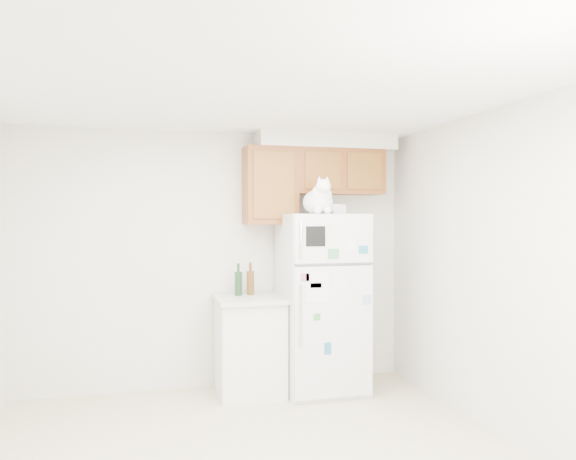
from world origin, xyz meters
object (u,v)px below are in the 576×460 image
object	(u,v)px
refrigerator	(322,302)
bottle_green	(238,279)
storage_box_front	(336,209)
cat	(319,200)
storage_box_back	(330,209)
base_counter	(250,345)
bottle_amber	(250,279)

from	to	relation	value
refrigerator	bottle_green	xyz separation A→B (m)	(-0.78, 0.18, 0.22)
refrigerator	storage_box_front	xyz separation A→B (m)	(0.15, -0.01, 0.89)
cat	bottle_green	xyz separation A→B (m)	(-0.70, 0.36, -0.75)
storage_box_front	bottle_green	xyz separation A→B (m)	(-0.93, 0.19, -0.67)
cat	storage_box_back	size ratio (longest dim) A/B	2.71
base_counter	storage_box_back	size ratio (longest dim) A/B	5.11
base_counter	cat	xyz separation A→B (m)	(0.61, -0.26, 1.37)
cat	storage_box_front	distance (m)	0.30
refrigerator	storage_box_front	bearing A→B (deg)	-3.67
base_counter	storage_box_front	bearing A→B (deg)	-5.67
bottle_amber	storage_box_back	bearing A→B (deg)	-4.51
cat	bottle_green	world-z (taller)	cat
bottle_green	bottle_amber	size ratio (longest dim) A/B	0.99
base_counter	storage_box_back	bearing A→B (deg)	4.89
base_counter	storage_box_back	distance (m)	1.53
refrigerator	bottle_amber	world-z (taller)	refrigerator
refrigerator	bottle_green	size ratio (longest dim) A/B	5.51
storage_box_back	bottle_green	xyz separation A→B (m)	(-0.92, 0.04, -0.68)
cat	bottle_green	distance (m)	1.09
storage_box_front	bottle_amber	xyz separation A→B (m)	(-0.80, 0.22, -0.67)
refrigerator	base_counter	xyz separation A→B (m)	(-0.69, 0.07, -0.39)
cat	storage_box_front	bearing A→B (deg)	36.89
base_counter	cat	distance (m)	1.52
cat	storage_box_front	world-z (taller)	cat
storage_box_back	storage_box_front	distance (m)	0.15
storage_box_back	storage_box_front	bearing A→B (deg)	-61.89
storage_box_back	bottle_amber	size ratio (longest dim) A/B	0.58
base_counter	bottle_green	bearing A→B (deg)	130.12
refrigerator	storage_box_back	world-z (taller)	storage_box_back
bottle_amber	bottle_green	bearing A→B (deg)	-168.05
storage_box_front	bottle_green	world-z (taller)	storage_box_front
base_counter	storage_box_back	xyz separation A→B (m)	(0.83, 0.07, 1.29)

